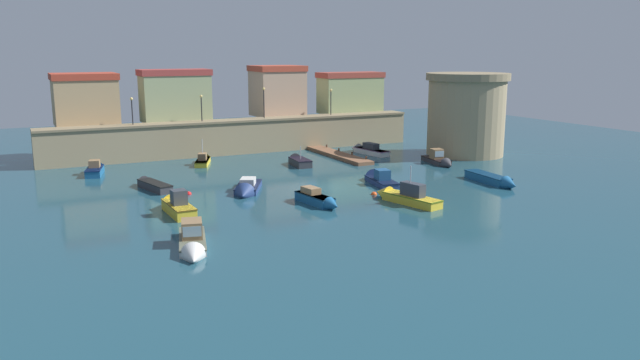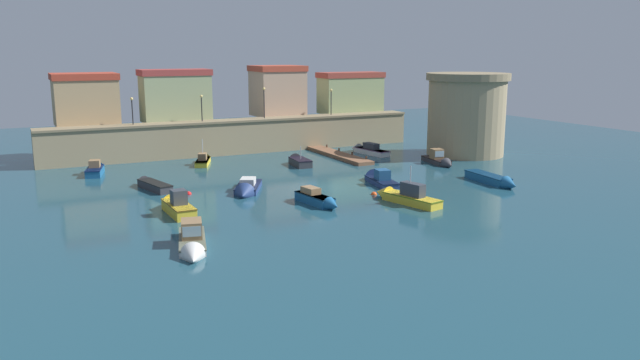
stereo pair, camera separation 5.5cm
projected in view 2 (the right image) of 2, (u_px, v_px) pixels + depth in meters
ground_plane at (318, 187)px, 54.97m from camera, size 118.74×118.74×0.00m
quay_wall at (239, 136)px, 73.11m from camera, size 44.28×2.94×3.96m
old_town_backdrop at (221, 94)px, 75.00m from camera, size 40.58×5.75×6.27m
fortress_tower at (466, 114)px, 71.28m from camera, size 9.39×9.39×9.34m
pier_dock at (339, 155)px, 70.79m from camera, size 1.94×12.53×0.70m
quay_lamp_0 at (132, 106)px, 67.10m from camera, size 0.32×0.32×2.95m
quay_lamp_1 at (202, 103)px, 70.41m from camera, size 0.32×0.32×2.98m
quay_lamp_2 at (264, 98)px, 73.60m from camera, size 0.32×0.32×3.61m
quay_lamp_3 at (331, 97)px, 77.50m from camera, size 0.32×0.32×3.21m
moored_boat_0 at (404, 196)px, 49.43m from camera, size 2.86×6.65×3.38m
moored_boat_1 at (192, 243)px, 37.63m from camera, size 3.06×6.67×2.04m
moored_boat_2 at (494, 180)px, 56.22m from camera, size 1.83×6.63×1.35m
moored_boat_3 at (440, 160)px, 65.95m from camera, size 2.24×5.71×1.96m
moored_boat_4 at (367, 150)px, 73.10m from camera, size 2.26×6.56×1.65m
moored_boat_5 at (96, 169)px, 61.00m from camera, size 2.46×5.09×1.71m
moored_boat_6 at (298, 161)px, 65.61m from camera, size 1.79×4.40×2.40m
moored_boat_7 at (204, 160)px, 66.59m from camera, size 3.14×5.44×3.04m
moored_boat_8 at (247, 189)px, 52.68m from camera, size 4.28×5.97×1.75m
moored_boat_9 at (318, 199)px, 48.57m from camera, size 1.91×5.22×1.44m
moored_boat_10 at (378, 178)px, 57.02m from camera, size 2.48×5.86×1.90m
moored_boat_11 at (176, 205)px, 46.34m from camera, size 1.63×5.69×2.17m
moored_boat_12 at (151, 184)px, 54.41m from camera, size 2.52×5.88×1.13m
mooring_buoy_0 at (189, 194)px, 52.28m from camera, size 0.50×0.50×0.50m
mooring_buoy_1 at (374, 195)px, 52.15m from camera, size 0.51×0.51×0.51m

